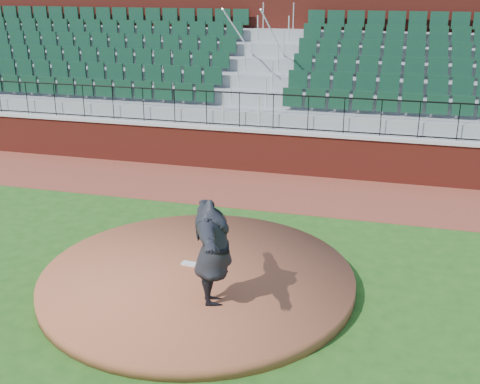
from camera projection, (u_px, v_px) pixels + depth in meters
The scene contains 10 objects.
ground at pixel (219, 283), 11.29m from camera, with size 90.00×90.00×0.00m, color #204D16.
warning_track at pixel (278, 190), 16.20m from camera, with size 34.00×3.20×0.01m, color brown.
field_wall at pixel (289, 153), 17.45m from camera, with size 34.00×0.35×1.20m, color maroon.
wall_cap at pixel (290, 132), 17.23m from camera, with size 34.00×0.45×0.10m, color #B7B7B7.
wall_railing at pixel (291, 113), 17.05m from camera, with size 34.00×0.05×1.00m, color black, non-canonical shape.
seating_stands at pixel (307, 80), 19.36m from camera, with size 34.00×5.10×4.60m, color gray, non-canonical shape.
concourse_wall at pixel (319, 56), 21.75m from camera, with size 34.00×0.50×5.50m, color maroon.
pitchers_mound at pixel (198, 279), 11.18m from camera, with size 5.80×5.80×0.25m, color brown.
pitching_rubber at pixel (196, 265), 11.40m from camera, with size 0.57×0.14×0.04m, color silver.
pitcher at pixel (213, 253), 9.80m from camera, with size 2.28×0.62×1.86m, color black.
Camera 1 is at (3.01, -9.61, 5.40)m, focal length 44.94 mm.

